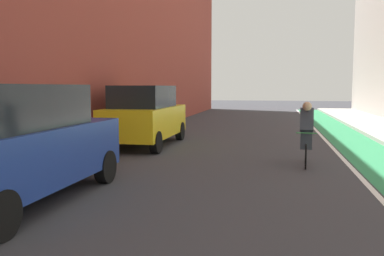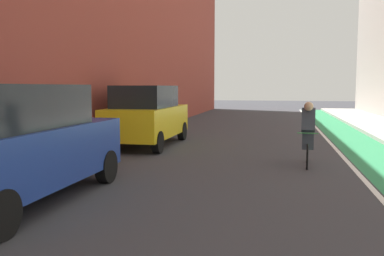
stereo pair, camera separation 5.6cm
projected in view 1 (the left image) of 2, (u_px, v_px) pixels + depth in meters
name	position (u px, v px, depth m)	size (l,w,h in m)	color
ground_plane	(248.00, 147.00, 13.50)	(92.02, 92.02, 0.00)	#38383D
bike_lane_paint	(352.00, 142.00, 14.75)	(1.60, 41.83, 0.00)	#2D8451
lane_divider_stripe	(326.00, 141.00, 14.92)	(0.12, 41.83, 0.00)	white
parked_suv_blue	(16.00, 143.00, 6.84)	(1.89, 4.38, 1.98)	navy
parked_suv_yellow_cab	(145.00, 115.00, 13.64)	(1.83, 4.28, 1.98)	yellow
cyclist_trailing	(306.00, 133.00, 10.21)	(0.48, 1.66, 1.58)	black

